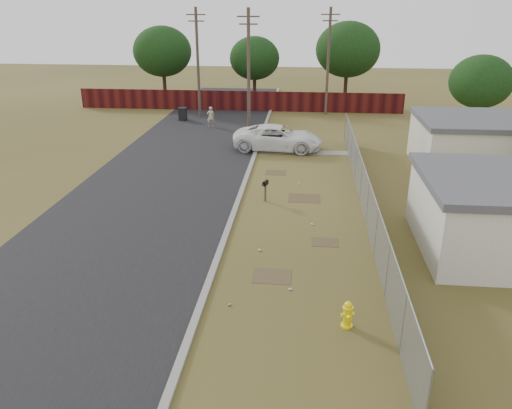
# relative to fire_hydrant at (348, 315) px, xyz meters

# --- Properties ---
(ground) EXTENTS (120.00, 120.00, 0.00)m
(ground) POSITION_rel_fire_hydrant_xyz_m (-1.70, 7.82, -0.43)
(ground) COLOR brown
(ground) RESTS_ON ground
(street) EXTENTS (15.10, 60.00, 0.12)m
(street) POSITION_rel_fire_hydrant_xyz_m (-8.45, 15.87, -0.41)
(street) COLOR black
(street) RESTS_ON ground
(chainlink_fence) EXTENTS (0.10, 27.06, 2.02)m
(chainlink_fence) POSITION_rel_fire_hydrant_xyz_m (1.42, 8.84, 0.37)
(chainlink_fence) COLOR gray
(chainlink_fence) RESTS_ON ground
(privacy_fence) EXTENTS (30.00, 0.12, 1.80)m
(privacy_fence) POSITION_rel_fire_hydrant_xyz_m (-7.70, 32.82, 0.47)
(privacy_fence) COLOR #4D1310
(privacy_fence) RESTS_ON ground
(utility_poles) EXTENTS (12.60, 8.24, 9.00)m
(utility_poles) POSITION_rel_fire_hydrant_xyz_m (-5.36, 28.48, 4.26)
(utility_poles) COLOR brown
(utility_poles) RESTS_ON ground
(houses) EXTENTS (9.30, 17.24, 3.10)m
(houses) POSITION_rel_fire_hydrant_xyz_m (8.00, 10.95, 1.13)
(houses) COLOR silver
(houses) RESTS_ON ground
(horizon_trees) EXTENTS (33.32, 31.94, 7.78)m
(horizon_trees) POSITION_rel_fire_hydrant_xyz_m (-0.86, 31.38, 4.20)
(horizon_trees) COLOR #382519
(horizon_trees) RESTS_ON ground
(fire_hydrant) EXTENTS (0.45, 0.45, 0.92)m
(fire_hydrant) POSITION_rel_fire_hydrant_xyz_m (0.00, 0.00, 0.00)
(fire_hydrant) COLOR yellow
(fire_hydrant) RESTS_ON ground
(mailbox) EXTENTS (0.29, 0.48, 1.10)m
(mailbox) POSITION_rel_fire_hydrant_xyz_m (-3.35, 10.23, 0.44)
(mailbox) COLOR brown
(mailbox) RESTS_ON ground
(pickup_truck) EXTENTS (6.09, 3.09, 1.65)m
(pickup_truck) POSITION_rel_fire_hydrant_xyz_m (-3.27, 19.84, 0.39)
(pickup_truck) COLOR white
(pickup_truck) RESTS_ON ground
(pedestrian) EXTENTS (0.68, 0.54, 1.63)m
(pedestrian) POSITION_rel_fire_hydrant_xyz_m (-9.03, 26.08, 0.38)
(pedestrian) COLOR tan
(pedestrian) RESTS_ON ground
(trash_bin) EXTENTS (0.71, 0.77, 1.07)m
(trash_bin) POSITION_rel_fire_hydrant_xyz_m (-11.86, 28.26, 0.12)
(trash_bin) COLOR black
(trash_bin) RESTS_ON ground
(scattered_litter) EXTENTS (2.87, 12.28, 0.07)m
(scattered_litter) POSITION_rel_fire_hydrant_xyz_m (-2.29, 5.58, -0.39)
(scattered_litter) COLOR silver
(scattered_litter) RESTS_ON ground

